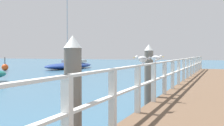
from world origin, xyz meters
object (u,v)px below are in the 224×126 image
Objects in this scene: dock_piling_far at (149,77)px; seagull_foreground at (142,59)px; dock_piling_near at (73,102)px; boat_2 at (70,65)px; channel_buoy at (5,67)px; seagull_background at (156,58)px.

dock_piling_far is 2.30m from seagull_foreground.
seagull_foreground is at bearing -80.24° from dock_piling_far.
boat_2 is (-14.77, 26.08, -0.65)m from dock_piling_near.
seagull_foreground is 26.48m from channel_buoy.
boat_2 reaches higher than seagull_foreground.
boat_2 is (-15.15, 23.29, -1.29)m from seagull_foreground.
dock_piling_far is at bearing 90.00° from dock_piling_near.
dock_piling_far reaches higher than seagull_foreground.
seagull_background is at bearing 84.81° from dock_piling_near.
dock_piling_far is at bearing -38.53° from channel_buoy.
seagull_foreground is at bearing 129.44° from boat_2.
seagull_foreground is (0.38, -2.18, 0.64)m from dock_piling_far.
seagull_foreground is 0.04× the size of boat_2.
dock_piling_near is at bearing -90.00° from dock_piling_far.
dock_piling_near is at bearing -46.48° from channel_buoy.
boat_2 is 7.31m from channel_buoy.
boat_2 is at bearing 51.09° from channel_buoy.
dock_piling_near is 4.60× the size of seagull_background.
dock_piling_near is at bearing 118.39° from seagull_foreground.
boat_2 is (-15.16, 21.81, -1.29)m from seagull_background.
dock_piling_near reaches higher than seagull_foreground.
boat_2 is 7.59× the size of channel_buoy.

